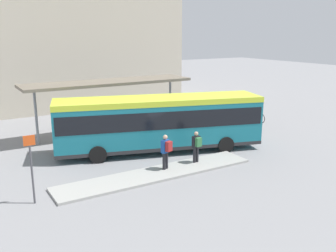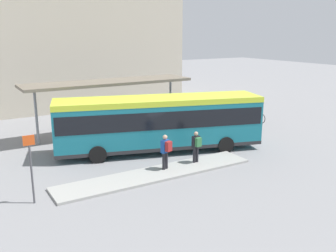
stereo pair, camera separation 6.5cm
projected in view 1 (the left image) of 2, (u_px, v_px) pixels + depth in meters
The scene contains 13 objects.
ground_plane at pixel (159, 151), 21.46m from camera, with size 120.00×120.00×0.00m, color gray.
curb_island at pixel (157, 174), 17.82m from camera, with size 9.95×1.80×0.12m.
city_bus at pixel (159, 120), 21.02m from camera, with size 11.73×5.75×3.10m.
pedestrian_waiting at pixel (166, 150), 18.01m from camera, with size 0.50×0.54×1.73m.
pedestrian_companion at pixel (197, 145), 18.98m from camera, with size 0.41×0.42×1.62m.
bicycle_blue at pixel (255, 117), 28.22m from camera, with size 0.48×1.80×0.78m.
bicycle_yellow at pixel (248, 116), 28.82m from camera, with size 0.48×1.55×0.67m.
bicycle_red at pixel (244, 114), 29.58m from camera, with size 0.48×1.62×0.70m.
station_shelter at pixel (109, 83), 24.32m from camera, with size 11.07×2.73×3.54m.
potted_planter_near_shelter at pixel (107, 133), 22.59m from camera, with size 0.81×0.81×1.28m.
potted_planter_far_side at pixel (183, 123), 25.43m from camera, with size 0.87×0.87×1.25m.
platform_sign at pixel (31, 166), 14.51m from camera, with size 0.44×0.08×2.80m.
station_building at pixel (4, 7), 33.36m from camera, with size 29.27×13.41×17.65m.
Camera 1 is at (-10.16, -17.78, 6.61)m, focal length 40.00 mm.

